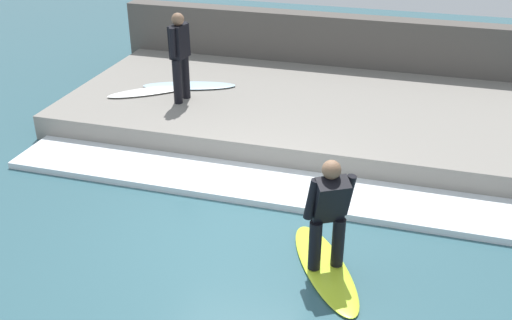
{
  "coord_description": "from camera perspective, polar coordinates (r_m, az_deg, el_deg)",
  "views": [
    {
      "loc": [
        -6.82,
        -2.23,
        4.83
      ],
      "look_at": [
        0.81,
        0.0,
        0.7
      ],
      "focal_mm": 42.0,
      "sensor_mm": 36.0,
      "label": 1
    }
  ],
  "objects": [
    {
      "name": "surfboard_waiting_near",
      "position": [
        12.54,
        -6.38,
        7.06
      ],
      "size": [
        1.03,
        1.98,
        0.06
      ],
      "color": "silver",
      "rests_on": "concrete_ledge"
    },
    {
      "name": "surfer_waiting_near",
      "position": [
        11.56,
        -7.27,
        10.12
      ],
      "size": [
        0.57,
        0.3,
        1.71
      ],
      "color": "black",
      "rests_on": "concrete_ledge"
    },
    {
      "name": "concrete_ledge",
      "position": [
        11.93,
        4.27,
        4.71
      ],
      "size": [
        4.4,
        9.14,
        0.47
      ],
      "primitive_type": "cube",
      "color": "gray",
      "rests_on": "ground_plane"
    },
    {
      "name": "back_wall",
      "position": [
        14.02,
        6.56,
        10.49
      ],
      "size": [
        0.5,
        9.59,
        1.57
      ],
      "primitive_type": "cube",
      "color": "#544F49",
      "rests_on": "ground_plane"
    },
    {
      "name": "ground_plane",
      "position": [
        8.65,
        -1.52,
        -6.51
      ],
      "size": [
        28.0,
        28.0,
        0.0
      ],
      "primitive_type": "plane",
      "color": "#335B66"
    },
    {
      "name": "wave_foam_crest",
      "position": [
        9.59,
        0.64,
        -2.42
      ],
      "size": [
        1.15,
        8.68,
        0.11
      ],
      "primitive_type": "cube",
      "color": "silver",
      "rests_on": "ground_plane"
    },
    {
      "name": "surfboard_riding",
      "position": [
        7.9,
        6.59,
        -10.15
      ],
      "size": [
        1.97,
        1.43,
        0.06
      ],
      "color": "#BFE02D",
      "rests_on": "ground_plane"
    },
    {
      "name": "surfer_riding",
      "position": [
        7.4,
        6.95,
        -4.74
      ],
      "size": [
        0.56,
        0.59,
        1.53
      ],
      "color": "black",
      "rests_on": "surfboard_riding"
    },
    {
      "name": "surfboard_spare",
      "position": [
        12.37,
        -9.79,
        6.53
      ],
      "size": [
        1.5,
        1.72,
        0.06
      ],
      "color": "white",
      "rests_on": "concrete_ledge"
    }
  ]
}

